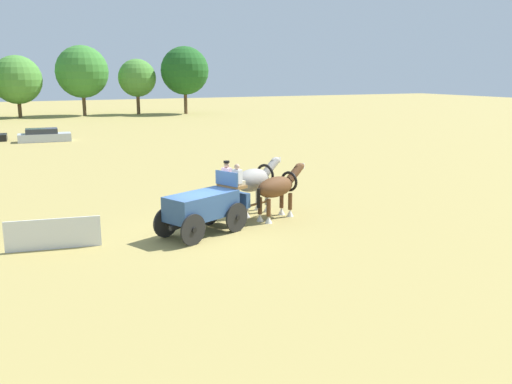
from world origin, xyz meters
TOP-DOWN VIEW (x-y plane):
  - ground_plane at (0.00, 0.00)m, footprint 220.00×220.00m
  - show_wagon at (0.17, 0.07)m, footprint 5.60×3.03m
  - draft_horse_near at (3.19, 2.07)m, footprint 2.86×1.69m
  - draft_horse_off at (3.73, 0.89)m, footprint 2.96×1.69m
  - parked_vehicle_c at (-2.87, 33.39)m, footprint 4.58×2.01m
  - tree_d at (-3.44, 63.33)m, footprint 6.56×6.56m
  - tree_e at (5.15, 63.35)m, footprint 7.37×7.37m
  - tree_f at (12.75, 62.35)m, footprint 5.49×5.49m
  - tree_g at (19.42, 60.31)m, footprint 7.08×7.08m
  - sponsor_banner at (-5.29, 0.55)m, footprint 3.16×0.59m

SIDE VIEW (x-z plane):
  - ground_plane at x=0.00m, z-range 0.00..0.00m
  - parked_vehicle_c at x=-2.87m, z-range -0.08..1.10m
  - sponsor_banner at x=-5.29m, z-range 0.00..1.10m
  - show_wagon at x=0.17m, z-range -0.19..2.42m
  - draft_horse_off at x=3.73m, z-range 0.23..2.41m
  - draft_horse_near at x=3.19m, z-range 0.28..2.60m
  - tree_d at x=-3.44m, z-range 0.91..9.31m
  - tree_f at x=12.75m, z-range 1.26..9.31m
  - tree_e at x=5.15m, z-range 1.24..11.12m
  - tree_g at x=19.42m, z-range 1.40..11.29m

